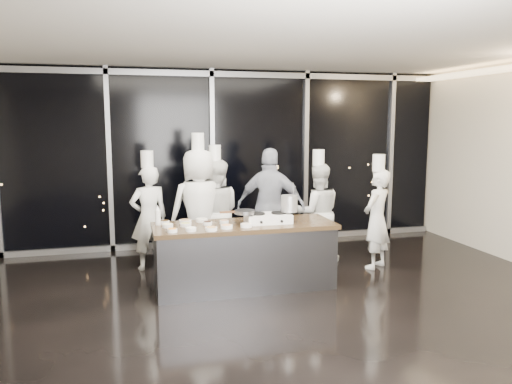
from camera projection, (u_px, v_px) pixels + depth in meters
ground at (262, 311)px, 6.03m from camera, size 9.00×9.00×0.00m
room_shell at (277, 124)px, 5.75m from camera, size 9.02×7.02×3.21m
window_wall at (212, 158)px, 9.08m from camera, size 8.90×0.11×3.20m
demo_counter at (245, 256)px, 6.82m from camera, size 2.46×0.86×0.90m
stove at (268, 218)px, 6.82m from camera, size 0.63×0.41×0.14m
frying_pan at (244, 212)px, 6.72m from camera, size 0.49×0.29×0.05m
stock_pot at (289, 203)px, 6.86m from camera, size 0.24×0.24×0.23m
prep_bowls at (200, 225)px, 6.57m from camera, size 1.16×0.74×0.05m
squeeze_bottle at (158, 216)px, 6.66m from camera, size 0.07×0.07×0.27m
chef_far_left at (149, 216)px, 7.65m from camera, size 0.66×0.52×1.84m
chef_left at (199, 208)px, 7.66m from camera, size 1.02×0.77×2.10m
chef_center at (215, 212)px, 7.91m from camera, size 0.91×0.76×1.91m
guest at (271, 206)px, 7.94m from camera, size 1.18×0.87×1.86m
chef_right at (318, 212)px, 8.11m from camera, size 0.85×0.71×1.83m
chef_side at (377, 217)px, 7.71m from camera, size 0.67×0.63×1.78m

